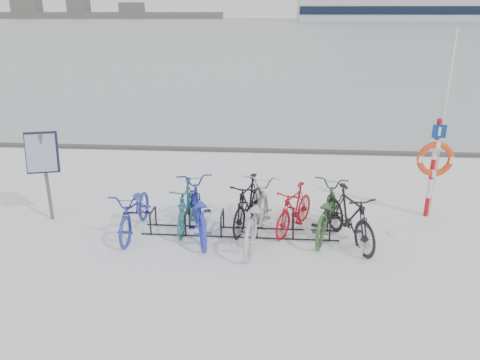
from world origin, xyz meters
name	(u,v)px	position (x,y,z in m)	size (l,w,h in m)	color
ground	(240,233)	(0.00, 0.00, 0.00)	(900.00, 900.00, 0.00)	white
ice_sheet	(276,24)	(0.00, 155.00, 0.01)	(400.00, 298.00, 0.02)	#A3B0B8
quay_edge	(254,150)	(0.00, 5.90, 0.05)	(400.00, 0.25, 0.10)	#3F3F42
bike_rack	(240,225)	(0.00, 0.00, 0.18)	(4.00, 0.48, 0.46)	black
info_board	(43,158)	(-4.16, 0.35, 1.41)	(0.70, 0.41, 1.96)	#595B5E
lifebuoy_station	(435,159)	(4.07, 1.12, 1.34)	(0.77, 0.22, 4.00)	#B10E14
shoreline	(59,13)	(-122.02, 260.00, 2.79)	(180.00, 12.00, 9.50)	#525252
bike_0	(135,209)	(-2.14, -0.08, 0.51)	(0.67, 1.93, 1.01)	#28359E
bike_1	(186,204)	(-1.14, 0.22, 0.51)	(0.48, 1.71, 1.03)	#1F606A
bike_2	(198,208)	(-0.84, -0.06, 0.56)	(0.74, 2.13, 1.12)	#2C37B6
bike_3	(248,202)	(0.15, 0.37, 0.55)	(0.52, 1.83, 1.10)	black
bike_4	(256,213)	(0.34, -0.29, 0.59)	(0.79, 2.26, 1.19)	#B2B5BA
bike_5	(294,207)	(1.10, 0.29, 0.49)	(0.46, 1.64, 0.99)	#A80B15
bike_6	(326,209)	(1.74, 0.16, 0.53)	(0.70, 2.01, 1.06)	#2E532A
bike_7	(350,215)	(2.16, -0.19, 0.57)	(0.54, 1.90, 1.14)	black
snow_drifts	(299,233)	(1.22, 0.08, 0.00)	(4.28, 1.39, 0.17)	white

